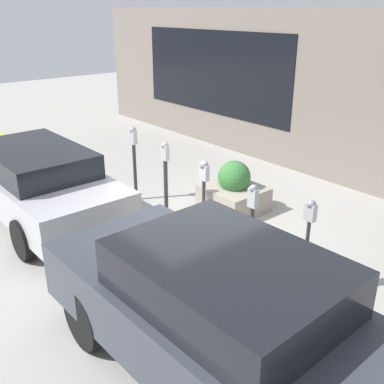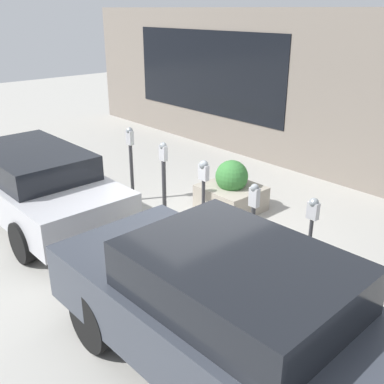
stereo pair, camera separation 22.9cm
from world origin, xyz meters
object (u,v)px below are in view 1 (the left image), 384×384
object	(u,v)px
parked_car_front	(217,312)
parking_meter_fourth	(166,171)
parking_meter_second	(252,212)
parked_car_middle	(34,179)
parking_meter_farthest	(134,153)
planter_box	(234,191)
parking_meter_nearest	(309,227)
parking_meter_middle	(204,182)

from	to	relation	value
parked_car_front	parking_meter_fourth	bearing A→B (deg)	-30.67
parking_meter_second	parked_car_middle	bearing A→B (deg)	26.11
parking_meter_fourth	parked_car_front	distance (m)	4.06
parking_meter_farthest	planter_box	bearing A→B (deg)	-143.64
parking_meter_nearest	parking_meter_fourth	world-z (taller)	parking_meter_fourth
parking_meter_second	parked_car_front	bearing A→B (deg)	124.87
parked_car_middle	parking_meter_second	bearing A→B (deg)	-154.67
parked_car_front	parked_car_middle	bearing A→B (deg)	-3.00
parking_meter_farthest	parking_meter_nearest	bearing A→B (deg)	179.58
parking_meter_second	planter_box	bearing A→B (deg)	-37.31
parking_meter_middle	parked_car_middle	size ratio (longest dim) A/B	0.30
planter_box	parked_car_front	size ratio (longest dim) A/B	0.26
parking_meter_nearest	parking_meter_second	xyz separation A→B (m)	(1.02, -0.00, -0.14)
parked_car_front	parked_car_middle	xyz separation A→B (m)	(5.19, -0.13, -0.08)
parking_meter_nearest	parked_car_middle	world-z (taller)	parking_meter_nearest
parking_meter_nearest	planter_box	xyz separation A→B (m)	(2.65, -1.25, -0.64)
parking_meter_farthest	parking_meter_fourth	bearing A→B (deg)	177.68
planter_box	parked_car_middle	bearing A→B (deg)	55.06
parking_meter_nearest	planter_box	distance (m)	3.00
parking_meter_middle	parking_meter_farthest	distance (m)	2.17
parking_meter_nearest	parking_meter_fourth	size ratio (longest dim) A/B	0.95
parking_meter_farthest	parked_car_middle	size ratio (longest dim) A/B	0.33
parking_meter_second	parking_meter_farthest	world-z (taller)	parking_meter_farthest
parking_meter_second	parking_meter_fourth	world-z (taller)	parking_meter_fourth
parked_car_front	planter_box	bearing A→B (deg)	-48.56
parking_meter_middle	parking_meter_fourth	distance (m)	1.05
planter_box	parking_meter_second	bearing A→B (deg)	142.69
parking_meter_fourth	parking_meter_farthest	size ratio (longest dim) A/B	0.96
parking_meter_fourth	parked_car_middle	size ratio (longest dim) A/B	0.32
parking_meter_nearest	parked_car_front	distance (m)	2.03
parking_meter_fourth	parking_meter_farthest	bearing A→B (deg)	-2.32
parking_meter_second	planter_box	distance (m)	2.11
parking_meter_second	parking_meter_fourth	distance (m)	2.16
parking_meter_nearest	parking_meter_middle	size ratio (longest dim) A/B	1.01
parking_meter_middle	planter_box	bearing A→B (deg)	-67.38
parking_meter_nearest	parking_meter_middle	bearing A→B (deg)	-0.18
parking_meter_nearest	parked_car_front	world-z (taller)	parked_car_front
parking_meter_nearest	parking_meter_farthest	distance (m)	4.31
parking_meter_middle	parked_car_middle	world-z (taller)	parking_meter_middle
parking_meter_nearest	parked_car_middle	size ratio (longest dim) A/B	0.30
parking_meter_second	parking_meter_middle	size ratio (longest dim) A/B	0.94
parked_car_front	parking_meter_farthest	bearing A→B (deg)	-24.96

